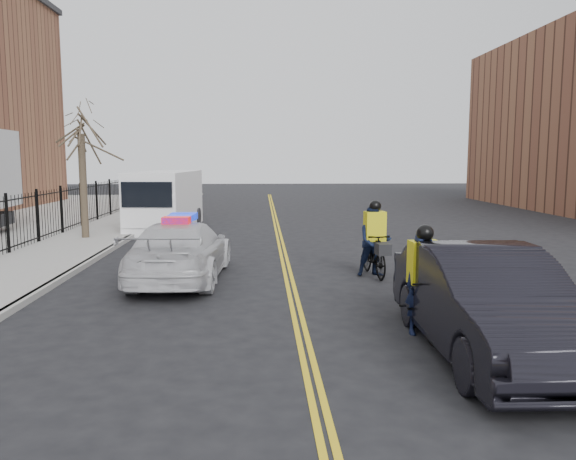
# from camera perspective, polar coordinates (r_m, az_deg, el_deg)

# --- Properties ---
(ground) EXTENTS (120.00, 120.00, 0.00)m
(ground) POSITION_cam_1_polar(r_m,az_deg,el_deg) (12.49, 0.72, -7.61)
(ground) COLOR black
(ground) RESTS_ON ground
(center_line_left) EXTENTS (0.10, 60.00, 0.01)m
(center_line_left) POSITION_cam_1_polar(r_m,az_deg,el_deg) (20.31, -0.87, -1.79)
(center_line_left) COLOR gold
(center_line_left) RESTS_ON ground
(center_line_right) EXTENTS (0.10, 60.00, 0.01)m
(center_line_right) POSITION_cam_1_polar(r_m,az_deg,el_deg) (20.32, -0.41, -1.79)
(center_line_right) COLOR gold
(center_line_right) RESTS_ON ground
(sidewalk) EXTENTS (3.00, 60.00, 0.15)m
(sidewalk) POSITION_cam_1_polar(r_m,az_deg,el_deg) (21.39, -21.16, -1.64)
(sidewalk) COLOR gray
(sidewalk) RESTS_ON ground
(curb) EXTENTS (0.20, 60.00, 0.15)m
(curb) POSITION_cam_1_polar(r_m,az_deg,el_deg) (20.97, -17.27, -1.65)
(curb) COLOR gray
(curb) RESTS_ON ground
(iron_fence) EXTENTS (0.12, 28.00, 2.00)m
(iron_fence) POSITION_cam_1_polar(r_m,az_deg,el_deg) (21.80, -25.01, 0.78)
(iron_fence) COLOR black
(iron_fence) RESTS_ON ground
(street_tree) EXTENTS (3.20, 3.20, 4.80)m
(street_tree) POSITION_cam_1_polar(r_m,az_deg,el_deg) (23.10, -20.23, 7.64)
(street_tree) COLOR #352B1F
(street_tree) RESTS_ON sidewalk
(police_cruiser) EXTENTS (2.46, 5.53, 1.74)m
(police_cruiser) POSITION_cam_1_polar(r_m,az_deg,el_deg) (15.07, -10.81, -2.07)
(police_cruiser) COLOR silver
(police_cruiser) RESTS_ON ground
(dark_sedan) EXTENTS (1.93, 5.41, 1.78)m
(dark_sedan) POSITION_cam_1_polar(r_m,az_deg,el_deg) (9.76, 19.52, -6.92)
(dark_sedan) COLOR black
(dark_sedan) RESTS_ON ground
(cargo_van) EXTENTS (2.76, 6.41, 2.62)m
(cargo_van) POSITION_cam_1_polar(r_m,az_deg,el_deg) (26.14, -12.41, 2.88)
(cargo_van) COLOR white
(cargo_van) RESTS_ON ground
(cyclist_near) EXTENTS (0.87, 2.12, 2.03)m
(cyclist_near) POSITION_cam_1_polar(r_m,az_deg,el_deg) (10.61, 13.57, -6.59)
(cyclist_near) COLOR black
(cyclist_near) RESTS_ON ground
(cyclist_far) EXTENTS (1.00, 2.12, 2.09)m
(cyclist_far) POSITION_cam_1_polar(r_m,az_deg,el_deg) (15.49, 8.78, -1.67)
(cyclist_far) COLOR black
(cyclist_far) RESTS_ON ground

